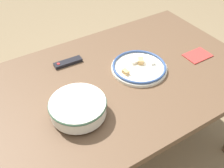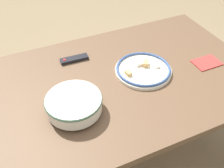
# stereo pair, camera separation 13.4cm
# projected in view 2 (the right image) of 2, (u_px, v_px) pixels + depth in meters

# --- Properties ---
(ground_plane) EXTENTS (8.00, 8.00, 0.00)m
(ground_plane) POSITION_uv_depth(u_px,v_px,m) (120.00, 153.00, 1.93)
(ground_plane) COLOR #7F6B4C
(dining_table) EXTENTS (1.53, 0.97, 0.73)m
(dining_table) POSITION_uv_depth(u_px,v_px,m) (122.00, 88.00, 1.50)
(dining_table) COLOR brown
(dining_table) RESTS_ON ground_plane
(noodle_bowl) EXTENTS (0.27, 0.27, 0.09)m
(noodle_bowl) POSITION_uv_depth(u_px,v_px,m) (74.00, 104.00, 1.23)
(noodle_bowl) COLOR silver
(noodle_bowl) RESTS_ON dining_table
(food_plate) EXTENTS (0.32, 0.32, 0.05)m
(food_plate) POSITION_uv_depth(u_px,v_px,m) (144.00, 70.00, 1.47)
(food_plate) COLOR silver
(food_plate) RESTS_ON dining_table
(tv_remote) EXTENTS (0.17, 0.05, 0.02)m
(tv_remote) POSITION_uv_depth(u_px,v_px,m) (74.00, 59.00, 1.56)
(tv_remote) COLOR black
(tv_remote) RESTS_ON dining_table
(folded_napkin) EXTENTS (0.16, 0.11, 0.01)m
(folded_napkin) POSITION_uv_depth(u_px,v_px,m) (207.00, 63.00, 1.55)
(folded_napkin) COLOR #B2332D
(folded_napkin) RESTS_ON dining_table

